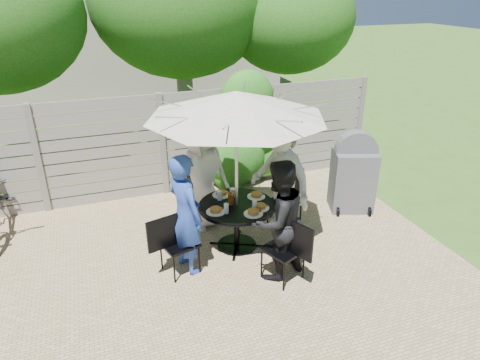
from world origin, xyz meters
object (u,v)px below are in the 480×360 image
object	(u,v)px
person_back	(203,175)
plate_back	(221,194)
chair_back	(199,205)
syrup_jug	(231,199)
patio_table	(237,217)
person_front	(278,221)
person_left	(186,215)
person_right	(280,175)
coffee_cup	(233,193)
glass_left	(226,208)
plate_extra	(261,207)
umbrella	(236,104)
glass_back	(219,195)
chair_right	(285,211)
plate_right	(256,195)
plate_front	(253,213)
chair_front	(284,261)
bbq_grill	(353,175)
chair_left	(179,255)
plate_left	(216,211)
glass_front	(254,205)

from	to	relation	value
person_back	plate_back	distance (m)	0.49
chair_back	plate_back	xyz separation A→B (m)	(0.20, -0.57, 0.44)
chair_back	syrup_jug	size ratio (longest dim) A/B	5.79
patio_table	person_front	bearing A→B (deg)	-70.91
person_left	plate_back	world-z (taller)	person_left
person_front	chair_back	bearing A→B (deg)	-89.96
person_right	coffee_cup	size ratio (longest dim) A/B	15.09
person_front	glass_left	xyz separation A→B (m)	(-0.48, 0.60, -0.04)
person_front	plate_extra	xyz separation A→B (m)	(-0.00, 0.56, -0.09)
plate_back	plate_extra	size ratio (longest dim) A/B	1.08
umbrella	person_left	world-z (taller)	umbrella
plate_back	glass_back	distance (m)	0.15
chair_right	plate_right	bearing A→B (deg)	-4.66
person_back	syrup_jug	size ratio (longest dim) A/B	10.71
patio_table	plate_extra	bearing A→B (deg)	-39.95
glass_back	person_right	bearing A→B (deg)	3.57
patio_table	plate_front	size ratio (longest dim) A/B	5.19
chair_front	coffee_cup	world-z (taller)	chair_front
chair_front	bbq_grill	xyz separation A→B (m)	(1.87, 1.35, 0.35)
person_right	glass_back	size ratio (longest dim) A/B	12.93
person_right	coffee_cup	xyz separation A→B (m)	(-0.76, -0.03, -0.15)
plate_front	plate_extra	xyz separation A→B (m)	(0.15, 0.12, 0.00)
coffee_cup	plate_right	bearing A→B (deg)	-21.15
person_front	glass_back	bearing A→B (deg)	-84.50
umbrella	syrup_jug	world-z (taller)	umbrella
chair_left	person_right	xyz separation A→B (m)	(1.70, 0.59, 0.64)
coffee_cup	bbq_grill	bearing A→B (deg)	5.27
umbrella	plate_left	bearing A→B (deg)	-160.91
patio_table	glass_back	world-z (taller)	glass_back
chair_left	bbq_grill	distance (m)	3.21
chair_back	glass_left	size ratio (longest dim) A/B	6.62
person_back	plate_front	distance (m)	1.20
chair_front	plate_front	distance (m)	0.75
person_left	plate_right	distance (m)	1.19
syrup_jug	chair_left	bearing A→B (deg)	-157.81
umbrella	chair_right	size ratio (longest dim) A/B	3.44
patio_table	chair_left	xyz separation A→B (m)	(-0.91, -0.31, -0.22)
glass_front	plate_extra	bearing A→B (deg)	-9.18
plate_front	bbq_grill	xyz separation A→B (m)	(2.07, 0.78, -0.09)
chair_back	person_front	size ratio (longest dim) A/B	0.57
umbrella	plate_right	world-z (taller)	umbrella
chair_left	chair_front	world-z (taller)	chair_front
person_front	glass_back	world-z (taller)	person_front
chair_left	glass_back	distance (m)	1.03
plate_front	person_front	bearing A→B (deg)	-70.91
person_front	plate_extra	world-z (taller)	person_front
person_front	person_left	bearing A→B (deg)	-45.00
patio_table	bbq_grill	size ratio (longest dim) A/B	0.98
chair_front	plate_back	bearing A→B (deg)	-4.57
chair_left	plate_extra	bearing A→B (deg)	-11.31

